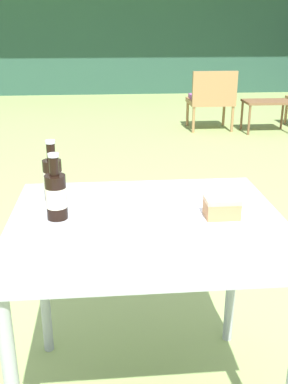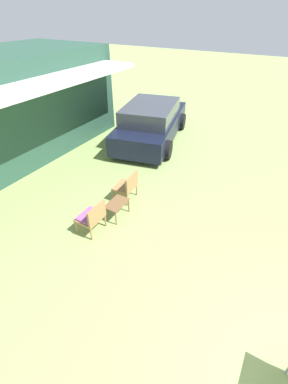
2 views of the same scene
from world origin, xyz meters
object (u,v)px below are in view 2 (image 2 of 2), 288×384
Objects in this scene: parked_car at (151,123)px; wicker_chair_plain at (127,185)px; garden_side_table at (117,204)px; wicker_chair_cushioned at (92,216)px.

parked_car is 6.07× the size of wicker_chair_plain.
wicker_chair_plain is (-3.54, -1.25, -0.24)m from parked_car.
parked_car is 3.76m from wicker_chair_plain.
wicker_chair_cushioned is at bearing 165.59° from garden_side_table.
wicker_chair_plain is at bearing 12.48° from garden_side_table.
wicker_chair_cushioned is 1.37m from wicker_chair_plain.
garden_side_table is (-4.24, -1.41, -0.32)m from parked_car.
parked_car is 4.47m from garden_side_table.
garden_side_table is (0.68, -0.17, -0.07)m from wicker_chair_cushioned.
parked_car reaches higher than wicker_chair_cushioned.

